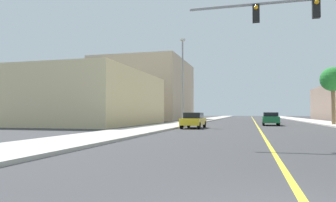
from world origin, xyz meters
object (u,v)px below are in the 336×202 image
at_px(palm_far, 333,80).
at_px(car_green, 271,119).
at_px(car_yellow, 194,120).
at_px(street_lamp, 183,78).
at_px(car_red, 270,117).

distance_m(palm_far, car_green, 8.01).
distance_m(palm_far, car_yellow, 17.46).
xyz_separation_m(street_lamp, car_green, (9.05, 5.02, -4.35)).
bearing_deg(car_red, street_lamp, -121.14).
distance_m(car_green, car_red, 10.22).
xyz_separation_m(palm_far, car_green, (-6.69, -1.08, -4.29)).
distance_m(street_lamp, palm_far, 16.88).
bearing_deg(street_lamp, palm_far, 21.19).
relative_size(street_lamp, car_red, 2.08).
relative_size(car_green, car_red, 1.00).
relative_size(street_lamp, car_green, 2.08).
bearing_deg(palm_far, street_lamp, -158.81).
distance_m(street_lamp, car_red, 18.53).
distance_m(palm_far, car_red, 11.80).
relative_size(palm_far, car_red, 1.45).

